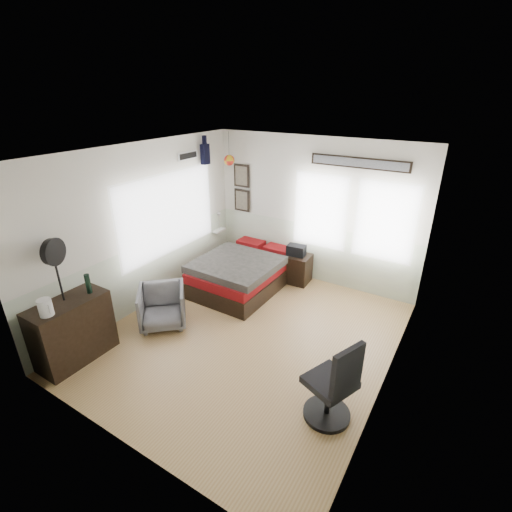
# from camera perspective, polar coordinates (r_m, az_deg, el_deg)

# --- Properties ---
(ground_plane) EXTENTS (4.00, 4.50, 0.01)m
(ground_plane) POSITION_cam_1_polar(r_m,az_deg,el_deg) (5.75, -1.27, -12.19)
(ground_plane) COLOR #A97B49
(room_shell) EXTENTS (4.02, 4.52, 2.71)m
(room_shell) POSITION_cam_1_polar(r_m,az_deg,el_deg) (5.15, -1.03, 3.80)
(room_shell) COLOR silver
(room_shell) RESTS_ON ground_plane
(wall_decor) EXTENTS (3.55, 1.32, 1.44)m
(wall_decor) POSITION_cam_1_polar(r_m,az_deg,el_deg) (6.99, -0.33, 13.48)
(wall_decor) COLOR black
(wall_decor) RESTS_ON room_shell
(bed) EXTENTS (1.41, 1.92, 0.61)m
(bed) POSITION_cam_1_polar(r_m,az_deg,el_deg) (6.90, -2.07, -2.56)
(bed) COLOR black
(bed) RESTS_ON ground_plane
(dresser) EXTENTS (0.48, 1.00, 0.90)m
(dresser) POSITION_cam_1_polar(r_m,az_deg,el_deg) (5.65, -26.36, -10.22)
(dresser) COLOR black
(dresser) RESTS_ON ground_plane
(armchair) EXTENTS (0.98, 0.98, 0.64)m
(armchair) POSITION_cam_1_polar(r_m,az_deg,el_deg) (6.01, -14.22, -7.55)
(armchair) COLOR slate
(armchair) RESTS_ON ground_plane
(nightstand) EXTENTS (0.57, 0.47, 0.55)m
(nightstand) POSITION_cam_1_polar(r_m,az_deg,el_deg) (7.16, 6.09, -1.85)
(nightstand) COLOR black
(nightstand) RESTS_ON ground_plane
(task_chair) EXTENTS (0.62, 0.62, 1.07)m
(task_chair) POSITION_cam_1_polar(r_m,az_deg,el_deg) (4.36, 11.83, -19.44)
(task_chair) COLOR black
(task_chair) RESTS_ON ground_plane
(kettle) EXTENTS (0.19, 0.16, 0.22)m
(kettle) POSITION_cam_1_polar(r_m,az_deg,el_deg) (5.18, -29.66, -6.90)
(kettle) COLOR silver
(kettle) RESTS_ON dresser
(bottle) EXTENTS (0.07, 0.07, 0.28)m
(bottle) POSITION_cam_1_polar(r_m,az_deg,el_deg) (5.46, -24.43, -3.90)
(bottle) COLOR black
(bottle) RESTS_ON dresser
(stand_fan) EXTENTS (0.20, 0.34, 0.87)m
(stand_fan) POSITION_cam_1_polar(r_m,az_deg,el_deg) (5.19, -28.77, 0.40)
(stand_fan) COLOR black
(stand_fan) RESTS_ON dresser
(black_bag) EXTENTS (0.36, 0.25, 0.20)m
(black_bag) POSITION_cam_1_polar(r_m,az_deg,el_deg) (7.00, 6.22, 0.90)
(black_bag) COLOR black
(black_bag) RESTS_ON nightstand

